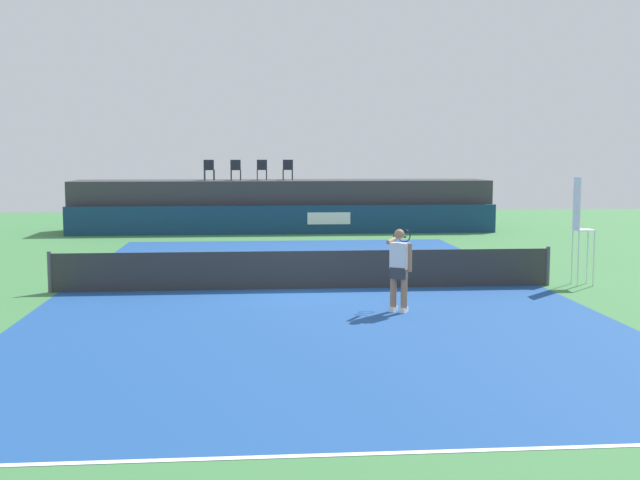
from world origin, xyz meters
TOP-DOWN VIEW (x-y plane):
  - ground_plane at (0.00, 3.00)m, footprint 48.00×48.00m
  - court_inner at (0.00, 0.00)m, footprint 12.00×22.00m
  - line_near_baseline at (0.00, -10.95)m, footprint 12.00×0.10m
  - sponsor_wall at (0.01, 13.50)m, footprint 18.00×0.22m
  - spectator_platform at (0.00, 15.30)m, footprint 18.00×2.80m
  - spectator_chair_far_left at (-3.18, 15.24)m, footprint 0.46×0.46m
  - spectator_chair_left at (-2.02, 15.10)m, footprint 0.45×0.45m
  - spectator_chair_center at (-0.89, 15.35)m, footprint 0.45×0.45m
  - spectator_chair_right at (0.24, 15.44)m, footprint 0.44×0.44m
  - umpire_chair at (7.00, 0.00)m, footprint 0.45×0.45m
  - tennis_net at (0.00, 0.00)m, footprint 12.40×0.02m
  - net_post_near at (-6.20, 0.00)m, footprint 0.10×0.10m
  - net_post_far at (6.20, 0.00)m, footprint 0.10×0.10m
  - tennis_player at (1.80, -3.03)m, footprint 0.69×1.26m
  - tennis_ball at (1.34, 0.22)m, footprint 0.07×0.07m

SIDE VIEW (x-z plane):
  - ground_plane at x=0.00m, z-range 0.00..0.00m
  - court_inner at x=0.00m, z-range 0.00..0.00m
  - line_near_baseline at x=0.00m, z-range 0.00..0.01m
  - tennis_ball at x=1.34m, z-range 0.00..0.07m
  - tennis_net at x=0.00m, z-range 0.00..0.95m
  - net_post_near at x=-6.20m, z-range 0.00..1.00m
  - net_post_far at x=6.20m, z-range 0.00..1.00m
  - sponsor_wall at x=0.01m, z-range 0.00..1.20m
  - tennis_player at x=1.80m, z-range 0.07..1.84m
  - spectator_platform at x=0.00m, z-range 0.00..2.20m
  - umpire_chair at x=7.00m, z-range 0.21..2.97m
  - spectator_chair_far_left at x=-3.18m, z-range 2.25..3.14m
  - spectator_chair_left at x=-2.02m, z-range 2.25..3.14m
  - spectator_chair_center at x=-0.89m, z-range 2.25..3.14m
  - spectator_chair_right at x=0.24m, z-range 2.25..3.14m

